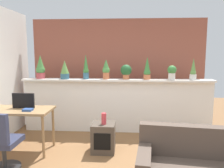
# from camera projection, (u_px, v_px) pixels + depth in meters

# --- Properties ---
(divider_wall) EXTENTS (4.04, 0.16, 1.12)m
(divider_wall) POSITION_uv_depth(u_px,v_px,m) (117.00, 106.00, 4.83)
(divider_wall) COLOR white
(divider_wall) RESTS_ON ground
(plant_shelf) EXTENTS (4.04, 0.28, 0.04)m
(plant_shelf) POSITION_uv_depth(u_px,v_px,m) (117.00, 80.00, 4.72)
(plant_shelf) COLOR white
(plant_shelf) RESTS_ON divider_wall
(brick_wall_behind) EXTENTS (4.04, 0.10, 2.50)m
(brick_wall_behind) POSITION_uv_depth(u_px,v_px,m) (118.00, 72.00, 5.33)
(brick_wall_behind) COLOR #9E5442
(brick_wall_behind) RESTS_ON ground
(potted_plant_0) EXTENTS (0.19, 0.19, 0.51)m
(potted_plant_0) POSITION_uv_depth(u_px,v_px,m) (40.00, 68.00, 4.82)
(potted_plant_0) COLOR #B7474C
(potted_plant_0) RESTS_ON plant_shelf
(potted_plant_1) EXTENTS (0.18, 0.18, 0.39)m
(potted_plant_1) POSITION_uv_depth(u_px,v_px,m) (65.00, 70.00, 4.72)
(potted_plant_1) COLOR #386B84
(potted_plant_1) RESTS_ON plant_shelf
(potted_plant_2) EXTENTS (0.12, 0.12, 0.52)m
(potted_plant_2) POSITION_uv_depth(u_px,v_px,m) (86.00, 68.00, 4.73)
(potted_plant_2) COLOR #386B84
(potted_plant_2) RESTS_ON plant_shelf
(potted_plant_3) EXTENTS (0.16, 0.16, 0.42)m
(potted_plant_3) POSITION_uv_depth(u_px,v_px,m) (106.00, 69.00, 4.71)
(potted_plant_3) COLOR #C66B42
(potted_plant_3) RESTS_ON plant_shelf
(potted_plant_4) EXTENTS (0.24, 0.24, 0.31)m
(potted_plant_4) POSITION_uv_depth(u_px,v_px,m) (126.00, 71.00, 4.70)
(potted_plant_4) COLOR #C66B42
(potted_plant_4) RESTS_ON plant_shelf
(potted_plant_5) EXTENTS (0.14, 0.14, 0.47)m
(potted_plant_5) POSITION_uv_depth(u_px,v_px,m) (147.00, 70.00, 4.65)
(potted_plant_5) COLOR #C66B42
(potted_plant_5) RESTS_ON plant_shelf
(potted_plant_6) EXTENTS (0.18, 0.18, 0.30)m
(potted_plant_6) POSITION_uv_depth(u_px,v_px,m) (172.00, 72.00, 4.59)
(potted_plant_6) COLOR silver
(potted_plant_6) RESTS_ON plant_shelf
(potted_plant_7) EXTENTS (0.14, 0.14, 0.44)m
(potted_plant_7) POSITION_uv_depth(u_px,v_px,m) (193.00, 71.00, 4.61)
(potted_plant_7) COLOR silver
(potted_plant_7) RESTS_ON plant_shelf
(desk) EXTENTS (1.10, 0.60, 0.75)m
(desk) POSITION_uv_depth(u_px,v_px,m) (19.00, 114.00, 3.83)
(desk) COLOR #99754C
(desk) RESTS_ON ground
(tv_monitor) EXTENTS (0.39, 0.04, 0.26)m
(tv_monitor) POSITION_uv_depth(u_px,v_px,m) (23.00, 101.00, 3.88)
(tv_monitor) COLOR black
(tv_monitor) RESTS_ON desk
(office_chair) EXTENTS (0.46, 0.47, 0.91)m
(office_chair) POSITION_uv_depth(u_px,v_px,m) (1.00, 147.00, 3.12)
(office_chair) COLOR #262628
(office_chair) RESTS_ON ground
(side_cube_shelf) EXTENTS (0.40, 0.41, 0.50)m
(side_cube_shelf) POSITION_uv_depth(u_px,v_px,m) (103.00, 137.00, 3.87)
(side_cube_shelf) COLOR #4C4238
(side_cube_shelf) RESTS_ON ground
(vase_on_shelf) EXTENTS (0.08, 0.08, 0.19)m
(vase_on_shelf) POSITION_uv_depth(u_px,v_px,m) (104.00, 119.00, 3.79)
(vase_on_shelf) COLOR #CC3D47
(vase_on_shelf) RESTS_ON side_cube_shelf
(book_on_desk) EXTENTS (0.15, 0.12, 0.04)m
(book_on_desk) POSITION_uv_depth(u_px,v_px,m) (28.00, 110.00, 3.69)
(book_on_desk) COLOR #2D4C8C
(book_on_desk) RESTS_ON desk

